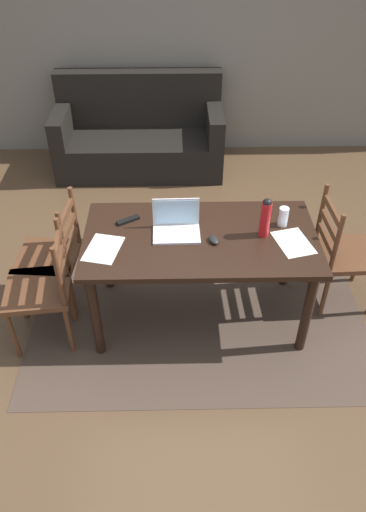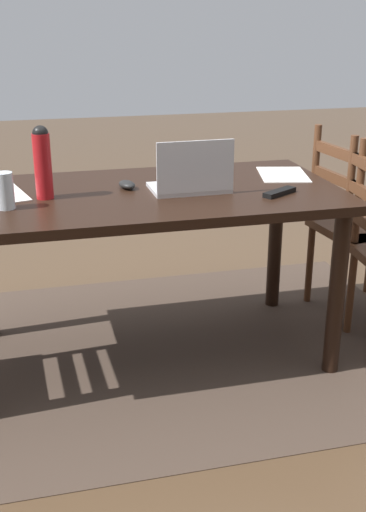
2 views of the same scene
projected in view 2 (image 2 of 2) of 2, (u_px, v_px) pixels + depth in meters
ground_plane at (153, 351)px, 2.95m from camera, size 14.00×14.00×0.00m
area_rug at (153, 351)px, 2.95m from camera, size 2.55×1.69×0.01m
dining_table at (150, 214)px, 2.71m from camera, size 1.60×0.85×0.76m
chair_left_near at (359, 227)px, 3.18m from camera, size 0.48×0.48×0.95m
laptop at (191, 179)px, 2.63m from camera, size 0.32×0.23×0.23m
water_bottle at (42, 161)px, 2.52m from camera, size 0.07×0.07×0.29m
drinking_glass at (5, 191)px, 2.41m from camera, size 0.07×0.07×0.14m
computer_mouse at (127, 185)px, 2.70m from camera, size 0.09×0.11×0.03m
tv_remote at (280, 192)px, 2.62m from camera, size 0.17×0.13×0.02m
paper_stack_left at (283, 175)px, 2.93m from camera, size 0.27×0.34×0.00m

